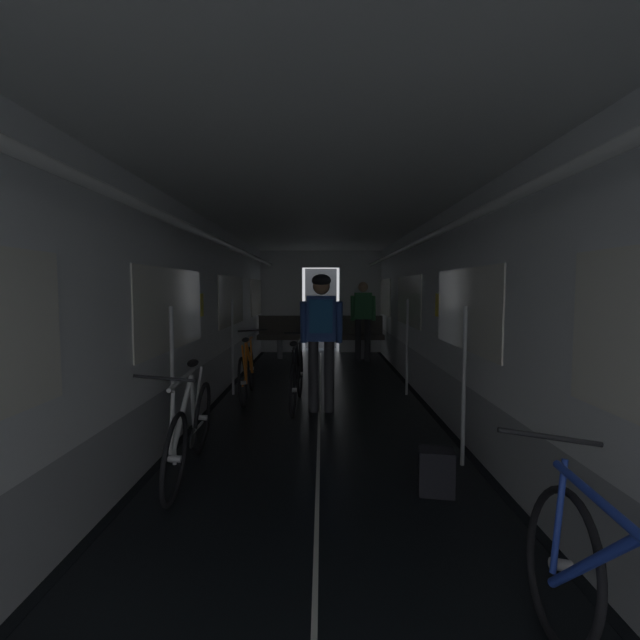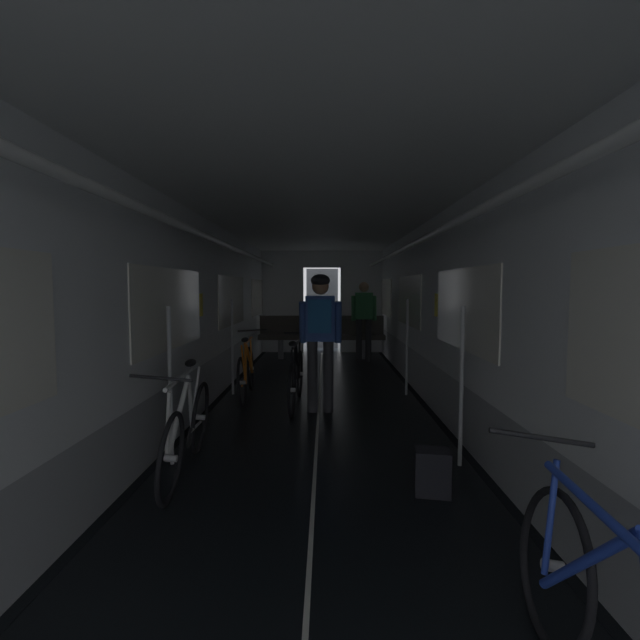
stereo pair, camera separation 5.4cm
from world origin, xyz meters
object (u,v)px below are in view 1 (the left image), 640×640
(bicycle_orange, at_px, (247,372))
(bicycle_white, at_px, (190,429))
(bicycle_black_in_aisle, at_px, (297,378))
(person_standing_near_bench, at_px, (363,316))
(person_cyclist_aisle, at_px, (321,327))
(backpack_on_floor, at_px, (436,472))
(bench_seat_far_right, at_px, (361,333))
(bench_seat_far_left, at_px, (280,333))

(bicycle_orange, height_order, bicycle_white, bicycle_white)
(bicycle_black_in_aisle, xyz_separation_m, person_standing_near_bench, (1.20, 3.66, 0.59))
(bicycle_white, distance_m, person_standing_near_bench, 6.15)
(bicycle_white, distance_m, person_cyclist_aisle, 2.28)
(person_standing_near_bench, bearing_deg, backpack_on_floor, -90.00)
(bench_seat_far_right, relative_size, bicycle_orange, 0.58)
(person_cyclist_aisle, xyz_separation_m, backpack_on_floor, (0.88, -2.22, -0.90))
(bicycle_orange, height_order, person_standing_near_bench, person_standing_near_bench)
(bicycle_white, xyz_separation_m, person_cyclist_aisle, (1.09, 1.87, 0.69))
(bench_seat_far_left, distance_m, bicycle_orange, 3.63)
(bicycle_white, bearing_deg, backpack_on_floor, -9.97)
(bicycle_orange, relative_size, person_cyclist_aisle, 0.98)
(bench_seat_far_right, xyz_separation_m, backpack_on_floor, (0.00, -6.52, -0.40))
(bench_seat_far_left, bearing_deg, person_cyclist_aisle, -77.84)
(bench_seat_far_right, bearing_deg, person_cyclist_aisle, -101.48)
(bicycle_orange, relative_size, bicycle_white, 1.00)
(bicycle_black_in_aisle, distance_m, backpack_on_floor, 2.77)
(backpack_on_floor, bearing_deg, person_cyclist_aisle, 111.54)
(bench_seat_far_right, distance_m, bicycle_orange, 4.11)
(bicycle_orange, height_order, backpack_on_floor, bicycle_orange)
(person_standing_near_bench, xyz_separation_m, backpack_on_floor, (-0.00, -6.14, -0.81))
(person_standing_near_bench, relative_size, backpack_on_floor, 4.96)
(person_cyclist_aisle, bearing_deg, backpack_on_floor, -68.46)
(bicycle_black_in_aisle, distance_m, person_standing_near_bench, 3.89)
(bench_seat_far_right, relative_size, bicycle_white, 0.58)
(bicycle_black_in_aisle, relative_size, backpack_on_floor, 4.97)
(person_cyclist_aisle, relative_size, bicycle_black_in_aisle, 1.02)
(bicycle_black_in_aisle, height_order, person_standing_near_bench, person_standing_near_bench)
(person_cyclist_aisle, distance_m, person_standing_near_bench, 4.02)
(person_cyclist_aisle, bearing_deg, person_standing_near_bench, 77.41)
(bicycle_orange, height_order, bicycle_black_in_aisle, bicycle_orange)
(bicycle_white, bearing_deg, bench_seat_far_left, 88.47)
(person_cyclist_aisle, relative_size, backpack_on_floor, 5.09)
(bench_seat_far_right, height_order, bicycle_black_in_aisle, bench_seat_far_right)
(bench_seat_far_left, relative_size, backpack_on_floor, 2.89)
(bicycle_white, height_order, person_cyclist_aisle, person_cyclist_aisle)
(bicycle_white, height_order, person_standing_near_bench, person_standing_near_bench)
(person_cyclist_aisle, height_order, backpack_on_floor, person_cyclist_aisle)
(bicycle_white, bearing_deg, bicycle_orange, 88.96)
(person_cyclist_aisle, xyz_separation_m, person_standing_near_bench, (0.88, 3.92, -0.10))
(bench_seat_far_left, xyz_separation_m, bicycle_orange, (-0.12, -3.63, -0.18))
(bicycle_orange, xyz_separation_m, backpack_on_floor, (1.92, -2.89, -0.21))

